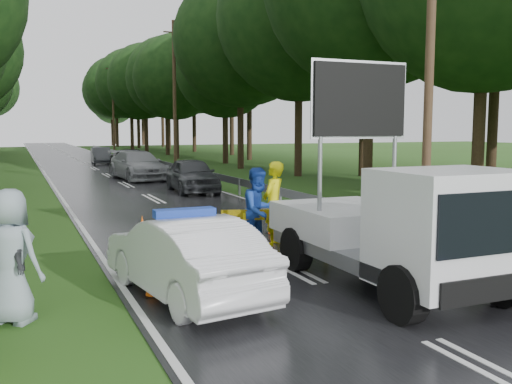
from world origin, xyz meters
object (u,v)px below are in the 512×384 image
police_sedan (185,257)px  officer (273,204)px  queue_car_second (138,165)px  queue_car_fourth (101,156)px  barrier (275,220)px  civilian (259,211)px  work_truck (399,229)px  queue_car_third (131,160)px  queue_car_first (192,175)px

police_sedan → officer: (3.12, 3.25, 0.34)m
queue_car_second → queue_car_fourth: (-0.01, 14.34, -0.14)m
barrier → queue_car_fourth: bearing=106.2°
civilian → queue_car_fourth: size_ratio=0.50×
work_truck → officer: size_ratio=2.50×
queue_car_second → queue_car_fourth: size_ratio=1.38×
queue_car_second → queue_car_third: bearing=76.1°
civilian → queue_car_first: bearing=61.4°
police_sedan → barrier: police_sedan is taller
civilian → queue_car_third: size_ratio=0.39×
police_sedan → queue_car_fourth: bearing=-104.4°
officer → queue_car_first: officer is taller
barrier → queue_car_third: (1.68, 26.21, -0.06)m
civilian → queue_car_second: size_ratio=0.36×
queue_car_first → queue_car_third: (-0.14, 13.53, -0.05)m
queue_car_fourth → work_truck: bearing=-86.8°
officer → civilian: (-0.66, -0.66, -0.04)m
queue_car_first → civilian: bearing=-96.1°
civilian → queue_car_fourth: bearing=69.2°
queue_car_first → queue_car_second: size_ratio=0.82×
barrier → queue_car_fourth: (0.83, 33.98, -0.12)m
work_truck → queue_car_fourth: (0.10, 37.50, -0.45)m
police_sedan → queue_car_first: bearing=-115.7°
civilian → queue_car_third: 26.13m
officer → queue_car_first: 11.96m
officer → queue_car_third: size_ratio=0.40×
queue_car_first → queue_car_third: size_ratio=0.87×
police_sedan → officer: size_ratio=2.10×
barrier → queue_car_second: bearing=105.1°
police_sedan → queue_car_third: (4.48, 28.64, 0.02)m
police_sedan → queue_car_fourth: police_sedan is taller
officer → barrier: bearing=27.5°
barrier → queue_car_first: size_ratio=0.53×
police_sedan → civilian: 3.59m
officer → queue_car_third: (1.36, 25.40, -0.32)m
queue_car_fourth → barrier: bearing=-88.0°
civilian → officer: bearing=26.3°
civilian → queue_car_fourth: (1.16, 33.83, -0.33)m
civilian → queue_car_third: (2.02, 26.05, -0.27)m
barrier → work_truck: bearing=-60.8°
barrier → police_sedan: bearing=-121.4°
queue_car_fourth → queue_car_third: bearing=-80.4°
queue_car_first → police_sedan: bearing=-103.3°
officer → civilian: size_ratio=1.04×
police_sedan → barrier: (2.80, 2.43, 0.08)m
queue_car_first → queue_car_fourth: size_ratio=1.13×
officer → queue_car_fourth: (0.50, 33.17, -0.38)m
civilian → queue_car_fourth: 33.85m
queue_car_third → officer: bearing=-89.7°
barrier → officer: (0.32, 0.81, 0.25)m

